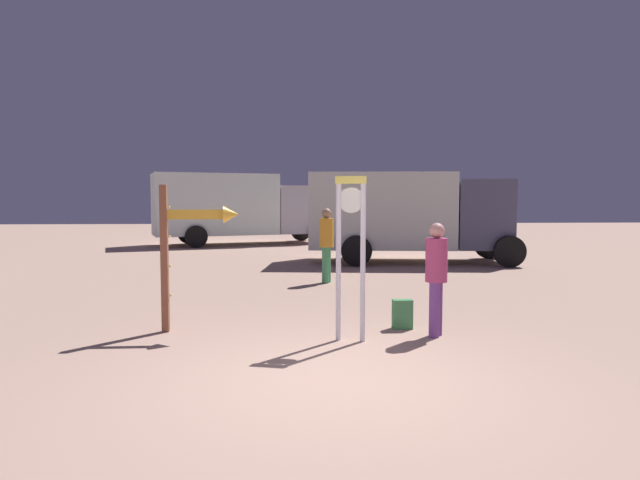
# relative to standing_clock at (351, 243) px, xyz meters

# --- Properties ---
(ground_plane) EXTENTS (80.00, 80.00, 0.00)m
(ground_plane) POSITION_rel_standing_clock_xyz_m (-0.40, -1.72, -1.33)
(ground_plane) COLOR tan
(standing_clock) EXTENTS (0.42, 0.19, 2.23)m
(standing_clock) POSITION_rel_standing_clock_xyz_m (0.00, 0.00, 0.00)
(standing_clock) COLOR silver
(standing_clock) RESTS_ON ground_plane
(arrow_sign) EXTENTS (1.12, 0.25, 2.13)m
(arrow_sign) POSITION_rel_standing_clock_xyz_m (-2.23, 0.71, 0.05)
(arrow_sign) COLOR brown
(arrow_sign) RESTS_ON ground_plane
(person_near_clock) EXTENTS (0.31, 0.31, 1.60)m
(person_near_clock) POSITION_rel_standing_clock_xyz_m (1.23, 0.17, -0.44)
(person_near_clock) COLOR #723E8F
(person_near_clock) RESTS_ON ground_plane
(backpack) EXTENTS (0.29, 0.20, 0.44)m
(backpack) POSITION_rel_standing_clock_xyz_m (0.86, 0.66, -1.12)
(backpack) COLOR #438B4F
(backpack) RESTS_ON ground_plane
(person_distant) EXTENTS (0.33, 0.33, 1.73)m
(person_distant) POSITION_rel_standing_clock_xyz_m (0.11, 5.34, -0.37)
(person_distant) COLOR #479C61
(person_distant) RESTS_ON ground_plane
(box_truck_near) EXTENTS (6.47, 3.24, 2.73)m
(box_truck_near) POSITION_rel_standing_clock_xyz_m (2.88, 9.50, 0.21)
(box_truck_near) COLOR silver
(box_truck_near) RESTS_ON ground_plane
(box_truck_far) EXTENTS (7.67, 4.47, 3.02)m
(box_truck_far) POSITION_rel_standing_clock_xyz_m (-2.96, 16.82, 0.33)
(box_truck_far) COLOR white
(box_truck_far) RESTS_ON ground_plane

